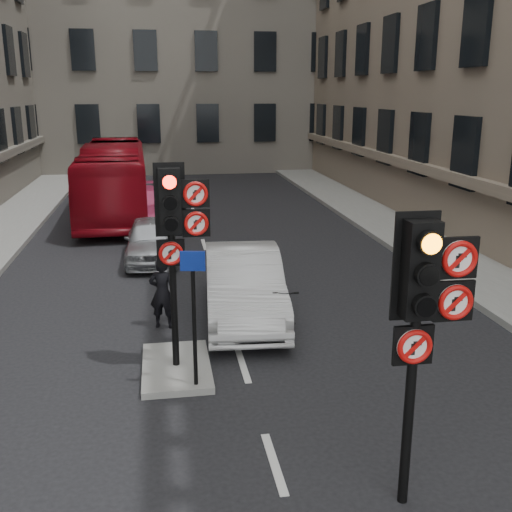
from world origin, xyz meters
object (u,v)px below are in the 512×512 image
object	(u,v)px
car_pink	(141,206)
motorcycle	(283,309)
motorcyclist	(162,293)
info_sign	(194,300)
signal_far	(176,223)
car_white	(243,284)
signal_near	(425,301)
car_silver	(151,240)
bus_red	(114,180)

from	to	relation	value
car_pink	motorcycle	world-z (taller)	car_pink
motorcyclist	info_sign	distance (m)	3.09
info_sign	signal_far	bearing A→B (deg)	114.92
car_white	signal_near	bearing A→B (deg)	-75.98
motorcycle	signal_far	bearing A→B (deg)	-141.80
info_sign	car_silver	bearing A→B (deg)	105.51
motorcycle	info_sign	distance (m)	3.08
car_silver	car_white	distance (m)	5.38
car_white	bus_red	xyz separation A→B (m)	(-3.49, 11.99, 0.67)
car_pink	info_sign	distance (m)	13.39
signal_far	car_pink	world-z (taller)	signal_far
car_pink	bus_red	bearing A→B (deg)	116.99
car_silver	motorcycle	distance (m)	6.63
signal_near	car_pink	distance (m)	16.98
car_white	motorcycle	bearing A→B (deg)	-53.95
car_white	info_sign	size ratio (longest dim) A/B	1.99
signal_near	car_white	world-z (taller)	signal_near
car_pink	motorcyclist	world-z (taller)	motorcyclist
car_white	car_pink	distance (m)	10.36
bus_red	car_silver	bearing A→B (deg)	-79.98
car_pink	motorcycle	distance (m)	11.57
signal_far	motorcyclist	distance (m)	2.88
signal_far	motorcyclist	bearing A→B (deg)	97.60
car_silver	car_white	size ratio (longest dim) A/B	0.80
car_silver	motorcyclist	world-z (taller)	motorcyclist
motorcyclist	car_white	bearing A→B (deg)	-155.75
car_white	car_pink	world-z (taller)	car_white
info_sign	car_white	bearing A→B (deg)	78.91
signal_near	car_white	size ratio (longest dim) A/B	0.78
car_white	motorcycle	world-z (taller)	car_white
signal_near	signal_far	distance (m)	4.77
car_white	signal_far	bearing A→B (deg)	-117.23
car_pink	car_silver	bearing A→B (deg)	-87.56
car_white	motorcyclist	xyz separation A→B (m)	(-1.75, -0.31, 0.01)
signal_far	car_white	xyz separation A→B (m)	(1.47, 2.42, -1.95)
car_white	bus_red	size ratio (longest dim) A/B	0.45
signal_near	car_white	bearing A→B (deg)	99.96
bus_red	signal_near	bearing A→B (deg)	-77.69
signal_near	car_silver	bearing A→B (deg)	105.46
car_pink	motorcycle	bearing A→B (deg)	-76.49
bus_red	motorcycle	world-z (taller)	bus_red
car_white	car_pink	size ratio (longest dim) A/B	0.99
car_silver	bus_red	world-z (taller)	bus_red
car_pink	motorcycle	xyz separation A→B (m)	(3.09, -11.15, -0.12)
bus_red	motorcycle	size ratio (longest dim) A/B	5.63
motorcycle	car_silver	bearing A→B (deg)	120.06
signal_far	bus_red	world-z (taller)	signal_far
bus_red	motorcyclist	world-z (taller)	bus_red
signal_far	car_pink	xyz separation A→B (m)	(-0.95, 12.49, -2.03)
car_silver	car_white	xyz separation A→B (m)	(2.03, -4.98, 0.13)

